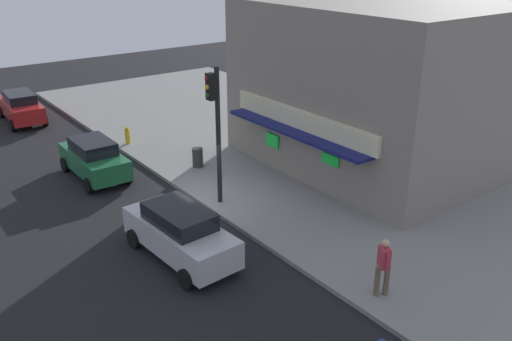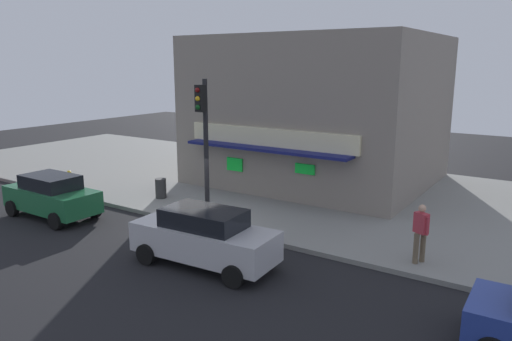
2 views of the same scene
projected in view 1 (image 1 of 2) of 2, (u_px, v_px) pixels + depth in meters
The scene contains 10 objects.
ground_plane at pixel (202, 206), 20.89m from camera, with size 63.25×63.25×0.00m, color black.
sidewalk at pixel (330, 164), 24.67m from camera, with size 42.16×13.70×0.16m, color gray.
corner_building at pixel (380, 84), 23.85m from camera, with size 10.72×9.94×7.00m.
traffic_light at pixel (215, 119), 19.57m from camera, with size 0.32×0.58×5.21m.
fire_hydrant at pixel (127, 135), 26.88m from camera, with size 0.48×0.24×0.86m.
trash_can at pixel (198, 157), 24.04m from camera, with size 0.47×0.47×0.86m, color #2D2D2D.
pedestrian at pixel (383, 265), 14.95m from camera, with size 0.53×0.46×1.77m.
parked_car_red at pixel (21, 107), 30.58m from camera, with size 4.49×2.09×1.68m.
parked_car_silver at pixel (180, 233), 17.13m from camera, with size 4.52×2.10×1.74m.
parked_car_green at pixel (94, 158), 23.19m from camera, with size 4.06×1.93×1.69m.
Camera 1 is at (16.24, -9.63, 9.28)m, focal length 38.10 mm.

